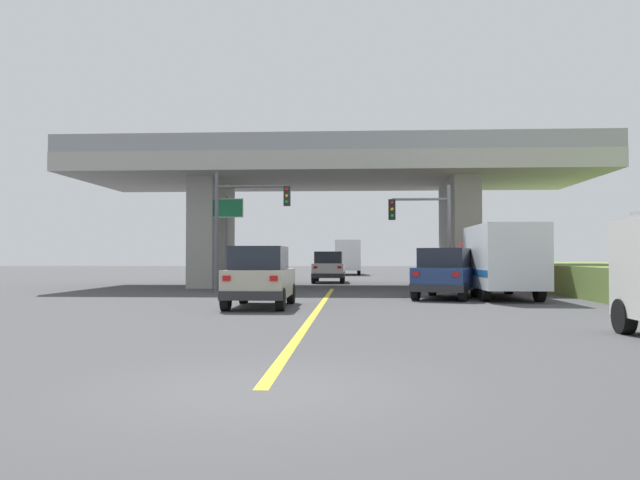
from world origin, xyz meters
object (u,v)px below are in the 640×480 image
object	(u,v)px
traffic_signal_nearside	(427,225)
traffic_signal_farside	(242,215)
sedan_oncoming	(329,267)
semi_truck_distant	(348,257)
suv_lead	(260,277)
suv_crossing	(446,273)
highway_sign	(226,219)
box_truck	(500,260)

from	to	relation	value
traffic_signal_nearside	traffic_signal_farside	world-z (taller)	traffic_signal_farside
sedan_oncoming	semi_truck_distant	world-z (taller)	semi_truck_distant
suv_lead	semi_truck_distant	size ratio (longest dim) A/B	0.61
semi_truck_distant	suv_crossing	bearing A→B (deg)	-82.94
suv_lead	sedan_oncoming	bearing A→B (deg)	86.04
traffic_signal_nearside	sedan_oncoming	bearing A→B (deg)	112.88
suv_crossing	semi_truck_distant	size ratio (longest dim) A/B	0.68
suv_lead	semi_truck_distant	world-z (taller)	semi_truck_distant
traffic_signal_farside	semi_truck_distant	xyz separation A→B (m)	(4.85, 29.96, -2.02)
sedan_oncoming	highway_sign	size ratio (longest dim) A/B	0.96
sedan_oncoming	traffic_signal_nearside	xyz separation A→B (m)	(5.07, -12.01, 2.16)
suv_crossing	traffic_signal_nearside	size ratio (longest dim) A/B	0.96
suv_crossing	traffic_signal_farside	world-z (taller)	traffic_signal_farside
suv_crossing	box_truck	bearing A→B (deg)	28.86
sedan_oncoming	highway_sign	bearing A→B (deg)	-121.49
sedan_oncoming	traffic_signal_nearside	size ratio (longest dim) A/B	0.94
traffic_signal_nearside	traffic_signal_farside	size ratio (longest dim) A/B	0.87
box_truck	highway_sign	distance (m)	14.76
traffic_signal_nearside	traffic_signal_farside	bearing A→B (deg)	174.78
suv_crossing	box_truck	distance (m)	2.34
suv_crossing	box_truck	xyz separation A→B (m)	(2.24, 0.42, 0.54)
traffic_signal_nearside	highway_sign	world-z (taller)	traffic_signal_nearside
suv_crossing	box_truck	size ratio (longest dim) A/B	0.68
sedan_oncoming	highway_sign	world-z (taller)	highway_sign
sedan_oncoming	highway_sign	xyz separation A→B (m)	(-5.12, -8.35, 2.68)
semi_truck_distant	highway_sign	bearing A→B (deg)	-102.86
suv_crossing	highway_sign	size ratio (longest dim) A/B	0.97
box_truck	suv_crossing	bearing A→B (deg)	-169.39
suv_crossing	traffic_signal_farside	xyz separation A→B (m)	(-9.14, 4.74, 2.69)
suv_lead	sedan_oncoming	world-z (taller)	same
box_truck	highway_sign	xyz separation A→B (m)	(-12.72, 7.17, 2.14)
suv_crossing	semi_truck_distant	distance (m)	34.97
suv_crossing	sedan_oncoming	xyz separation A→B (m)	(-5.37, 15.94, 0.00)
box_truck	traffic_signal_farside	world-z (taller)	traffic_signal_farside
highway_sign	box_truck	bearing A→B (deg)	-29.42
suv_crossing	traffic_signal_farside	size ratio (longest dim) A/B	0.83
semi_truck_distant	box_truck	bearing A→B (deg)	-79.21
box_truck	suv_lead	bearing A→B (deg)	-150.09
suv_crossing	highway_sign	bearing A→B (deg)	162.33
suv_lead	traffic_signal_nearside	bearing A→B (deg)	53.27
sedan_oncoming	suv_lead	bearing A→B (deg)	-93.96
highway_sign	traffic_signal_farside	bearing A→B (deg)	-64.84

